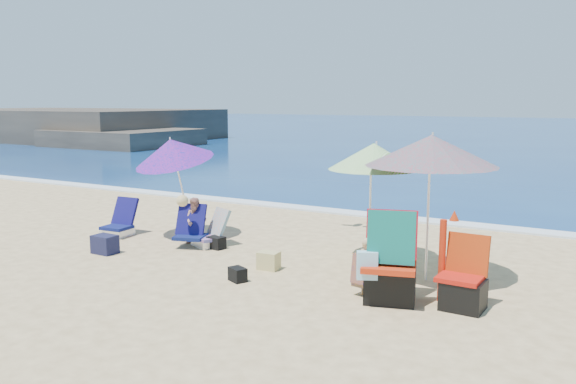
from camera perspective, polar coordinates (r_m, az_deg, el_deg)
The scene contains 18 objects.
ground at distance 8.20m, azimuth -1.69°, elevation -8.72°, with size 120.00×120.00×0.00m.
sea at distance 51.88m, azimuth 25.44°, elevation 5.21°, with size 120.00×80.00×0.12m.
foam at distance 12.69m, azimuth 10.47°, elevation -2.45°, with size 120.00×0.50×0.04m.
headland at distance 41.05m, azimuth -20.13°, elevation 5.66°, with size 20.50×11.50×2.60m.
umbrella_turquoise at distance 8.19m, azimuth 13.69°, elevation 3.91°, with size 1.88×1.88×2.05m.
umbrella_striped at distance 9.08m, azimuth 8.29°, elevation 3.42°, with size 1.44×1.44×1.86m.
umbrella_blue at distance 10.74m, azimuth -11.11°, elevation 3.96°, with size 1.66×1.71×1.94m.
furled_umbrella at distance 7.55m, azimuth 14.89°, elevation -5.61°, with size 0.23×0.24×1.14m.
chair_navy at distance 11.37m, azimuth -16.03°, elevation -3.14°, with size 0.58×0.66×0.68m.
chair_rainbow at distance 10.22m, azimuth -7.52°, elevation -4.26°, with size 0.66×0.71×0.63m.
camp_chair_left at distance 7.44m, azimuth 16.61°, elevation -8.82°, with size 0.56×0.53×0.88m.
camp_chair_right at distance 7.44m, azimuth 9.80°, elevation -7.28°, with size 0.81×0.87×1.18m.
person_center at distance 7.57m, azimuth 7.97°, elevation -7.32°, with size 0.56×0.50×0.78m.
person_left at distance 10.27m, azimuth -9.07°, elevation -2.82°, with size 0.67×0.70×0.92m.
bag_navy_a at distance 10.11m, azimuth -17.29°, elevation -4.85°, with size 0.39×0.29×0.30m.
bag_black_a at distance 10.04m, azimuth -6.96°, elevation -4.88°, with size 0.31×0.24×0.21m.
bag_tan at distance 8.77m, azimuth -1.89°, elevation -6.65°, with size 0.32×0.24×0.26m.
bag_black_b at distance 8.24m, azimuth -4.89°, elevation -7.95°, with size 0.30×0.26×0.19m.
Camera 1 is at (4.10, -6.65, 2.47)m, focal length 36.77 mm.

